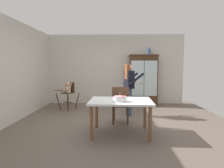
{
  "coord_description": "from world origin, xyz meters",
  "views": [
    {
      "loc": [
        0.06,
        -4.83,
        1.46
      ],
      "look_at": [
        -0.07,
        0.7,
        0.95
      ],
      "focal_mm": 30.25,
      "sensor_mm": 36.0,
      "label": 1
    }
  ],
  "objects": [
    {
      "name": "wall_back",
      "position": [
        0.0,
        2.63,
        1.35
      ],
      "size": [
        5.32,
        0.06,
        2.7
      ],
      "primitive_type": "cube",
      "color": "beige",
      "rests_on": "ground_plane"
    },
    {
      "name": "dining_table",
      "position": [
        0.15,
        -0.82,
        0.64
      ],
      "size": [
        1.35,
        0.99,
        0.74
      ],
      "color": "silver",
      "rests_on": "ground_plane"
    },
    {
      "name": "dining_chair_far_side",
      "position": [
        0.17,
        -0.12,
        0.56
      ],
      "size": [
        0.46,
        0.46,
        0.96
      ],
      "rotation": [
        0.0,
        0.0,
        3.09
      ],
      "color": "#422819",
      "rests_on": "ground_plane"
    },
    {
      "name": "wall_left",
      "position": [
        -2.63,
        0.0,
        1.35
      ],
      "size": [
        0.06,
        5.32,
        2.7
      ],
      "primitive_type": "cube",
      "color": "beige",
      "rests_on": "ground_plane"
    },
    {
      "name": "ceramic_vase",
      "position": [
        1.27,
        2.37,
        2.02
      ],
      "size": [
        0.13,
        0.13,
        0.27
      ],
      "color": "#3D567F",
      "rests_on": "china_cabinet"
    },
    {
      "name": "adult_person",
      "position": [
        0.44,
        0.76,
        0.97
      ],
      "size": [
        0.62,
        0.61,
        1.53
      ],
      "rotation": [
        0.0,
        0.0,
        1.91
      ],
      "color": "#3D4C6B",
      "rests_on": "ground_plane"
    },
    {
      "name": "birthday_cake",
      "position": [
        0.13,
        -0.95,
        0.79
      ],
      "size": [
        0.28,
        0.28,
        0.19
      ],
      "color": "white",
      "rests_on": "dining_table"
    },
    {
      "name": "high_chair_with_toddler",
      "position": [
        -1.59,
        1.47,
        0.65
      ],
      "size": [
        0.79,
        0.84,
        0.95
      ],
      "rotation": [
        0.0,
        0.0,
        -0.55
      ],
      "color": "#422819",
      "rests_on": "ground_plane"
    },
    {
      "name": "ground_plane",
      "position": [
        0.0,
        0.0,
        0.0
      ],
      "size": [
        6.24,
        6.24,
        0.0
      ],
      "primitive_type": "plane",
      "color": "#66564C"
    },
    {
      "name": "china_cabinet",
      "position": [
        1.08,
        2.37,
        0.96
      ],
      "size": [
        1.1,
        0.48,
        1.91
      ],
      "color": "#422819",
      "rests_on": "ground_plane"
    }
  ]
}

